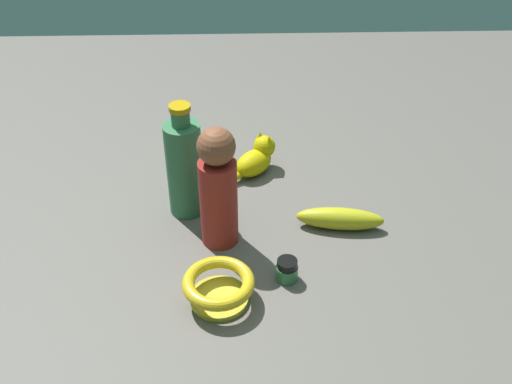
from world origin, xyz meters
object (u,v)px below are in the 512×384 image
at_px(person_figure_adult, 218,188).
at_px(banana, 340,219).
at_px(bowl, 219,286).
at_px(nail_polish_jar, 287,270).
at_px(cat_figurine, 256,158).
at_px(bottle_tall, 184,167).

xyz_separation_m(person_figure_adult, banana, (0.25, 0.03, -0.10)).
height_order(banana, bowl, bowl).
bearing_deg(banana, nail_polish_jar, -122.01).
distance_m(cat_figurine, bowl, 0.41).
distance_m(person_figure_adult, nail_polish_jar, 0.20).
height_order(person_figure_adult, bowl, person_figure_adult).
bearing_deg(banana, cat_figurine, 135.79).
height_order(nail_polish_jar, banana, banana).
xyz_separation_m(person_figure_adult, cat_figurine, (0.08, 0.24, -0.09)).
bearing_deg(cat_figurine, bowl, -100.74).
bearing_deg(bowl, nail_polish_jar, 22.26).
xyz_separation_m(cat_figurine, banana, (0.17, -0.21, -0.01)).
height_order(nail_polish_jar, bowl, bowl).
distance_m(banana, bottle_tall, 0.34).
xyz_separation_m(bowl, bottle_tall, (-0.07, 0.27, 0.08)).
bearing_deg(cat_figurine, nail_polish_jar, -82.27).
bearing_deg(person_figure_adult, bottle_tall, 125.57).
xyz_separation_m(cat_figurine, bottle_tall, (-0.15, -0.14, 0.07)).
relative_size(cat_figurine, nail_polish_jar, 2.51).
distance_m(nail_polish_jar, bowl, 0.14).
relative_size(cat_figurine, bottle_tall, 0.44).
relative_size(person_figure_adult, bowl, 1.99).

